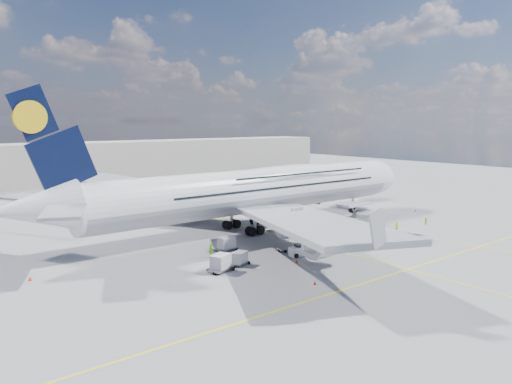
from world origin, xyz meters
TOP-DOWN VIEW (x-y plane):
  - ground at (0.00, 0.00)m, footprint 300.00×300.00m
  - taxi_line_main at (0.00, 0.00)m, footprint 0.25×220.00m
  - taxi_line_cross at (0.00, -20.00)m, footprint 120.00×0.25m
  - taxi_line_diag at (14.00, 10.00)m, footprint 14.16×99.06m
  - airliner at (0.26, 10.00)m, footprint 77.26×79.15m
  - jet_bridge at (29.81, 20.94)m, footprint 18.80×12.10m
  - cargo_loader at (16.82, 2.89)m, footprint 8.53×3.20m
  - terminal at (0.00, 95.00)m, footprint 180.00×16.00m
  - tree_line at (40.00, 140.00)m, footprint 160.00×6.00m
  - dolly_row_a at (-18.71, -6.01)m, footprint 3.86×3.01m
  - dolly_row_b at (-12.31, 1.69)m, footprint 3.25×1.91m
  - dolly_row_c at (-5.41, -3.95)m, footprint 3.36×2.32m
  - dolly_back at (-15.19, -5.19)m, footprint 3.13×2.50m
  - dolly_nose_far at (2.07, -6.95)m, footprint 3.04×2.35m
  - dolly_nose_near at (7.30, -6.26)m, footprint 2.98×2.07m
  - baggage_tug at (-6.24, -6.89)m, footprint 2.89×1.75m
  - catering_truck_inner at (-7.54, 24.49)m, footprint 8.18×4.69m
  - catering_truck_outer at (-20.17, 42.22)m, footprint 6.76×3.30m
  - service_van at (13.91, -12.18)m, footprint 3.83×5.13m
  - crew_nose at (32.93, 15.39)m, footprint 0.81×0.72m
  - crew_loader at (25.06, -6.66)m, footprint 0.93×0.95m
  - crew_wing at (-15.93, 0.24)m, footprint 0.48×1.08m
  - crew_van at (17.56, -5.87)m, footprint 0.69×0.87m
  - crew_tug at (4.14, -2.93)m, footprint 1.09×0.78m
  - cone_nose at (36.07, 2.74)m, footprint 0.40×0.40m
  - cone_wing_left_inner at (-5.37, 25.06)m, footprint 0.40×0.40m
  - cone_wing_left_outer at (-7.58, 40.48)m, footprint 0.42×0.42m
  - cone_wing_right_inner at (-8.74, -9.11)m, footprint 0.43×0.43m
  - cone_wing_right_outer at (-13.27, -16.79)m, footprint 0.38×0.38m
  - cone_tail at (-37.98, 5.09)m, footprint 0.47×0.47m

SIDE VIEW (x-z plane):
  - ground at x=0.00m, z-range 0.00..0.00m
  - taxi_line_main at x=0.00m, z-range 0.00..0.01m
  - taxi_line_cross at x=0.00m, z-range 0.00..0.01m
  - taxi_line_diag at x=14.00m, z-range 0.00..0.01m
  - cone_wing_right_outer at x=-13.27m, z-range -0.01..0.47m
  - cone_nose at x=36.07m, z-range -0.01..0.50m
  - cone_wing_left_inner at x=-5.37m, z-range -0.01..0.51m
  - cone_wing_left_outer at x=-7.58m, z-range -0.01..0.52m
  - cone_wing_right_inner at x=-8.74m, z-range -0.01..0.53m
  - cone_tail at x=-37.98m, z-range -0.01..0.58m
  - dolly_nose_far at x=2.07m, z-range 0.11..0.50m
  - dolly_row_c at x=-5.41m, z-range 0.12..0.57m
  - service_van at x=13.91m, z-range 0.00..1.30m
  - baggage_tug at x=-6.24m, z-range -0.10..1.59m
  - crew_tug at x=4.14m, z-range 0.00..1.53m
  - crew_loader at x=25.06m, z-range 0.00..1.54m
  - crew_van at x=17.56m, z-range 0.00..1.56m
  - crew_wing at x=-15.93m, z-range 0.00..1.82m
  - dolly_nose_near at x=7.30m, z-range 0.06..1.78m
  - crew_nose at x=32.93m, z-range 0.00..1.86m
  - dolly_back at x=-15.19m, z-range 0.07..1.82m
  - dolly_row_b at x=-12.31m, z-range 0.07..2.06m
  - dolly_row_a at x=-18.71m, z-range 0.08..2.24m
  - cargo_loader at x=16.82m, z-range -0.59..3.09m
  - catering_truck_outer at x=-20.17m, z-range -0.14..3.74m
  - catering_truck_inner at x=-7.54m, z-range -0.13..4.46m
  - tree_line at x=40.00m, z-range 0.00..8.00m
  - terminal at x=0.00m, z-range 0.00..12.00m
  - jet_bridge at x=29.81m, z-range 2.60..11.10m
  - airliner at x=0.26m, z-range -4.98..18.72m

